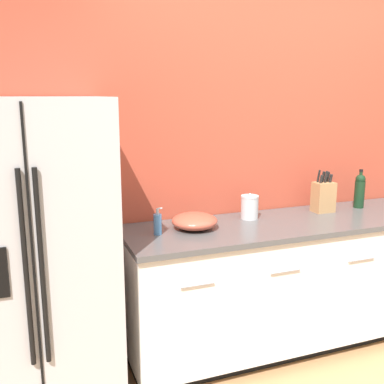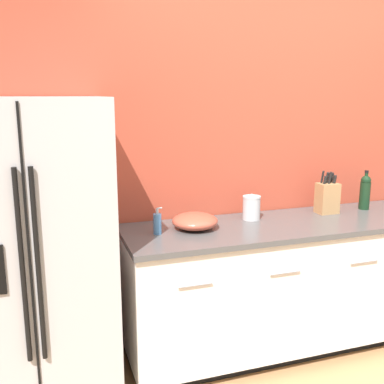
% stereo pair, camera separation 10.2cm
% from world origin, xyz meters
% --- Properties ---
extents(wall_back, '(10.00, 0.05, 2.60)m').
position_xyz_m(wall_back, '(0.00, 1.34, 1.30)').
color(wall_back, '#AD422D').
rests_on(wall_back, ground_plane).
extents(counter_unit, '(2.40, 0.64, 0.92)m').
position_xyz_m(counter_unit, '(0.02, 1.00, 0.46)').
color(counter_unit, black).
rests_on(counter_unit, ground_plane).
extents(refrigerator, '(0.85, 0.75, 1.74)m').
position_xyz_m(refrigerator, '(-1.69, 0.95, 0.87)').
color(refrigerator, '#B2B2B5').
rests_on(refrigerator, ground_plane).
extents(knife_block, '(0.15, 0.11, 0.31)m').
position_xyz_m(knife_block, '(0.30, 1.11, 1.03)').
color(knife_block, '#A87A4C').
rests_on(knife_block, counter_unit).
extents(wine_bottle, '(0.08, 0.08, 0.29)m').
position_xyz_m(wine_bottle, '(0.63, 1.12, 1.05)').
color(wine_bottle, black).
rests_on(wine_bottle, counter_unit).
extents(soap_dispenser, '(0.06, 0.05, 0.17)m').
position_xyz_m(soap_dispenser, '(-0.97, 1.01, 0.98)').
color(soap_dispenser, '#4C7FB2').
rests_on(soap_dispenser, counter_unit).
extents(steel_canister, '(0.12, 0.12, 0.18)m').
position_xyz_m(steel_canister, '(-0.28, 1.13, 1.00)').
color(steel_canister, '#B7B7BA').
rests_on(steel_canister, counter_unit).
extents(mixing_bowl, '(0.29, 0.29, 0.10)m').
position_xyz_m(mixing_bowl, '(-0.72, 1.04, 0.96)').
color(mixing_bowl, '#B24C38').
rests_on(mixing_bowl, counter_unit).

